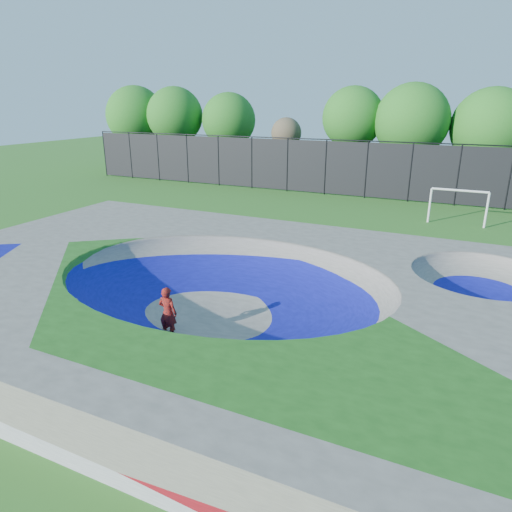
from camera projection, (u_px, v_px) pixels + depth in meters
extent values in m
plane|color=#265F1A|center=(224.00, 316.00, 14.92)|extent=(120.00, 120.00, 0.00)
cube|color=gray|center=(223.00, 295.00, 14.68)|extent=(22.00, 14.00, 1.50)
imported|color=red|center=(168.00, 313.00, 13.32)|extent=(0.60, 0.41, 1.60)
cube|color=black|center=(169.00, 336.00, 13.57)|extent=(0.80, 0.31, 0.05)
cylinder|color=white|center=(430.00, 205.00, 26.06)|extent=(0.12, 0.12, 1.96)
cylinder|color=white|center=(487.00, 210.00, 24.88)|extent=(0.12, 0.12, 1.96)
cylinder|color=white|center=(460.00, 190.00, 25.15)|extent=(2.94, 0.12, 0.12)
cylinder|color=black|center=(105.00, 154.00, 41.88)|extent=(0.09, 0.09, 4.00)
cylinder|color=black|center=(131.00, 156.00, 40.68)|extent=(0.09, 0.09, 4.00)
cylinder|color=black|center=(158.00, 157.00, 39.48)|extent=(0.09, 0.09, 4.00)
cylinder|color=black|center=(188.00, 159.00, 38.28)|extent=(0.09, 0.09, 4.00)
cylinder|color=black|center=(219.00, 161.00, 37.08)|extent=(0.09, 0.09, 4.00)
cylinder|color=black|center=(252.00, 163.00, 35.88)|extent=(0.09, 0.09, 4.00)
cylinder|color=black|center=(287.00, 165.00, 34.68)|extent=(0.09, 0.09, 4.00)
cylinder|color=black|center=(325.00, 167.00, 33.47)|extent=(0.09, 0.09, 4.00)
cylinder|color=black|center=(366.00, 170.00, 32.27)|extent=(0.09, 0.09, 4.00)
cylinder|color=black|center=(410.00, 173.00, 31.07)|extent=(0.09, 0.09, 4.00)
cylinder|color=black|center=(458.00, 176.00, 29.87)|extent=(0.09, 0.09, 4.00)
cylinder|color=black|center=(510.00, 179.00, 28.67)|extent=(0.09, 0.09, 4.00)
cube|color=black|center=(366.00, 170.00, 32.27)|extent=(48.00, 0.03, 3.80)
cylinder|color=black|center=(369.00, 141.00, 31.63)|extent=(48.00, 0.08, 0.08)
cylinder|color=#493624|center=(139.00, 154.00, 45.47)|extent=(0.44, 0.44, 3.14)
sphere|color=#1F661A|center=(136.00, 116.00, 44.28)|extent=(5.63, 5.63, 5.63)
cylinder|color=#493624|center=(177.00, 155.00, 43.98)|extent=(0.44, 0.44, 3.37)
sphere|color=#1F661A|center=(175.00, 115.00, 42.80)|extent=(5.23, 5.23, 5.23)
cylinder|color=#493624|center=(229.00, 158.00, 42.85)|extent=(0.44, 0.44, 3.12)
sphere|color=#1F661A|center=(229.00, 120.00, 41.75)|extent=(4.90, 4.90, 4.90)
cylinder|color=#493624|center=(286.00, 163.00, 39.95)|extent=(0.44, 0.44, 2.92)
sphere|color=brown|center=(286.00, 133.00, 39.12)|extent=(2.60, 2.60, 2.60)
cylinder|color=#493624|center=(350.00, 163.00, 37.53)|extent=(0.44, 0.44, 3.55)
sphere|color=#1F661A|center=(353.00, 117.00, 36.37)|extent=(4.86, 4.86, 4.86)
cylinder|color=#493624|center=(407.00, 169.00, 35.68)|extent=(0.44, 0.44, 3.12)
sphere|color=#1F661A|center=(412.00, 121.00, 34.50)|extent=(5.58, 5.58, 5.58)
cylinder|color=#493624|center=(483.00, 175.00, 34.33)|extent=(0.44, 0.44, 2.74)
sphere|color=#1F661A|center=(491.00, 127.00, 33.20)|extent=(5.62, 5.62, 5.62)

